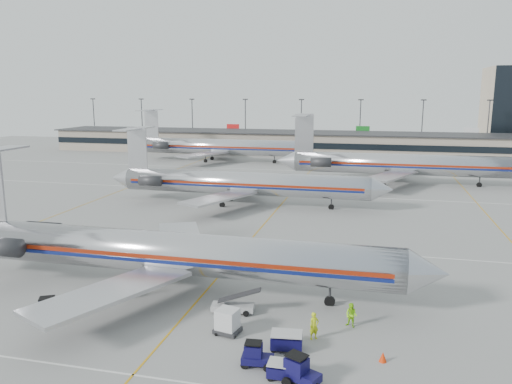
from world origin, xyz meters
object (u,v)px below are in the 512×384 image
(tug_center, at_px, (256,355))
(jet_foreground, at_px, (161,251))
(uld_container, at_px, (227,321))
(jet_second_row, at_px, (238,183))
(belt_loader, at_px, (234,306))

(tug_center, bearing_deg, jet_foreground, 131.52)
(uld_container, bearing_deg, jet_second_row, 116.46)
(tug_center, xyz_separation_m, belt_loader, (-3.58, 7.35, -0.19))
(jet_foreground, height_order, uld_container, jet_foreground)
(jet_second_row, height_order, belt_loader, jet_second_row)
(jet_second_row, distance_m, belt_loader, 39.29)
(jet_foreground, xyz_separation_m, tug_center, (11.09, -10.48, -2.76))
(jet_second_row, height_order, uld_container, jet_second_row)
(uld_container, relative_size, belt_loader, 0.50)
(jet_second_row, bearing_deg, uld_container, -75.53)
(jet_foreground, relative_size, uld_container, 22.94)
(tug_center, height_order, belt_loader, belt_loader)
(jet_foreground, xyz_separation_m, uld_container, (8.05, -6.62, -2.58))
(tug_center, relative_size, uld_container, 1.05)
(jet_second_row, relative_size, uld_container, 22.37)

